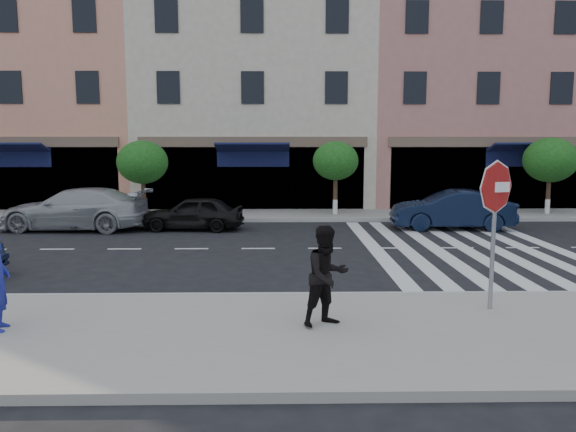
# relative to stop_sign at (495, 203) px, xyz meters

# --- Properties ---
(ground) EXTENTS (120.00, 120.00, 0.00)m
(ground) POSITION_rel_stop_sign_xyz_m (-4.50, 2.62, -2.12)
(ground) COLOR black
(ground) RESTS_ON ground
(sidewalk_near) EXTENTS (60.00, 4.50, 0.15)m
(sidewalk_near) POSITION_rel_stop_sign_xyz_m (-4.50, -1.13, -2.05)
(sidewalk_near) COLOR gray
(sidewalk_near) RESTS_ON ground
(sidewalk_far) EXTENTS (60.00, 3.00, 0.15)m
(sidewalk_far) POSITION_rel_stop_sign_xyz_m (-4.50, 13.62, -2.05)
(sidewalk_far) COLOR gray
(sidewalk_far) RESTS_ON ground
(building_west_mid) EXTENTS (10.00, 9.00, 14.00)m
(building_west_mid) POSITION_rel_stop_sign_xyz_m (-15.50, 19.62, 4.88)
(building_west_mid) COLOR tan
(building_west_mid) RESTS_ON ground
(building_centre) EXTENTS (11.00, 9.00, 11.00)m
(building_centre) POSITION_rel_stop_sign_xyz_m (-5.00, 19.62, 3.38)
(building_centre) COLOR beige
(building_centre) RESTS_ON ground
(building_east_mid) EXTENTS (13.00, 9.00, 13.00)m
(building_east_mid) POSITION_rel_stop_sign_xyz_m (7.00, 19.62, 4.38)
(building_east_mid) COLOR tan
(building_east_mid) RESTS_ON ground
(street_tree_wb) EXTENTS (2.10, 2.10, 3.06)m
(street_tree_wb) POSITION_rel_stop_sign_xyz_m (-9.50, 13.42, 0.19)
(street_tree_wb) COLOR #473323
(street_tree_wb) RESTS_ON sidewalk_far
(street_tree_c) EXTENTS (1.90, 1.90, 3.04)m
(street_tree_c) POSITION_rel_stop_sign_xyz_m (-1.50, 13.42, 0.24)
(street_tree_c) COLOR #473323
(street_tree_c) RESTS_ON sidewalk_far
(street_tree_ea) EXTENTS (2.20, 2.20, 3.19)m
(street_tree_ea) POSITION_rel_stop_sign_xyz_m (7.50, 13.42, 0.27)
(street_tree_ea) COLOR #473323
(street_tree_ea) RESTS_ON sidewalk_far
(stop_sign) EXTENTS (0.95, 0.26, 2.74)m
(stop_sign) POSITION_rel_stop_sign_xyz_m (0.00, 0.00, 0.00)
(stop_sign) COLOR gray
(stop_sign) RESTS_ON sidewalk_near
(walker) EXTENTS (1.03, 0.97, 1.69)m
(walker) POSITION_rel_stop_sign_xyz_m (-3.09, -0.84, -1.13)
(walker) COLOR black
(walker) RESTS_ON sidewalk_near
(car_far_left) EXTENTS (5.37, 2.50, 1.52)m
(car_far_left) POSITION_rel_stop_sign_xyz_m (-11.24, 10.31, -1.36)
(car_far_left) COLOR #9C9CA1
(car_far_left) RESTS_ON ground
(car_far_mid) EXTENTS (3.70, 1.71, 1.23)m
(car_far_mid) POSITION_rel_stop_sign_xyz_m (-6.97, 10.22, -1.51)
(car_far_mid) COLOR black
(car_far_mid) RESTS_ON ground
(car_far_right) EXTENTS (4.42, 1.78, 1.43)m
(car_far_right) POSITION_rel_stop_sign_xyz_m (2.43, 10.22, -1.41)
(car_far_right) COLOR black
(car_far_right) RESTS_ON ground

